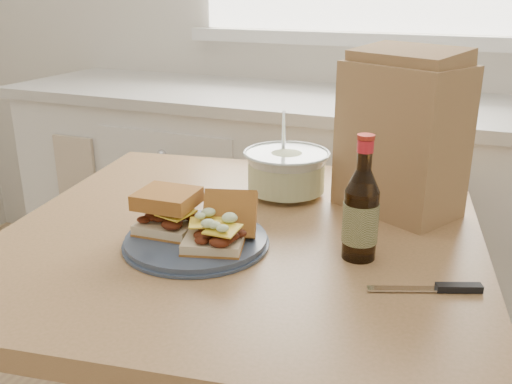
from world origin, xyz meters
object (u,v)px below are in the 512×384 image
at_px(paper_bag, 401,139).
at_px(dining_table, 243,278).
at_px(plate, 196,241).
at_px(beer_bottle, 361,213).
at_px(coleslaw_bowl, 286,174).

bearing_deg(paper_bag, dining_table, -111.97).
distance_m(plate, beer_bottle, 0.33).
bearing_deg(paper_bag, coleslaw_bowl, -150.92).
bearing_deg(coleslaw_bowl, dining_table, -93.21).
relative_size(dining_table, coleslaw_bowl, 5.36).
bearing_deg(beer_bottle, coleslaw_bowl, 122.01).
distance_m(dining_table, coleslaw_bowl, 0.29).
bearing_deg(coleslaw_bowl, beer_bottle, -47.78).
relative_size(dining_table, plate, 4.03).
xyz_separation_m(plate, beer_bottle, (0.31, 0.07, 0.08)).
height_order(beer_bottle, paper_bag, paper_bag).
xyz_separation_m(coleslaw_bowl, beer_bottle, (0.25, -0.27, 0.04)).
height_order(dining_table, coleslaw_bowl, coleslaw_bowl).
bearing_deg(beer_bottle, dining_table, 161.26).
relative_size(coleslaw_bowl, beer_bottle, 0.88).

